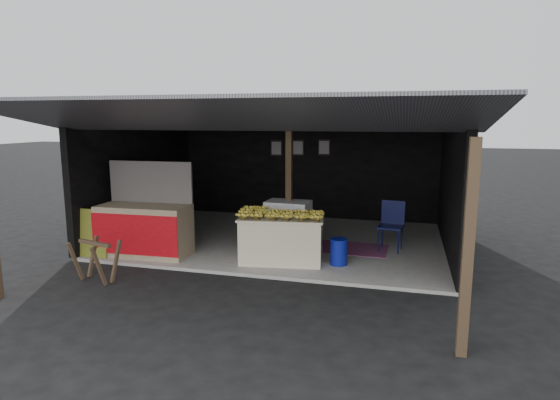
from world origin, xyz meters
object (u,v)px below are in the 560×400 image
(water_barrel, at_px, (339,253))
(sawhorse, at_px, (95,256))
(white_crate, at_px, (288,224))
(banana_table, at_px, (282,239))
(plastic_chair, at_px, (392,221))
(neighbor_stall, at_px, (145,228))

(water_barrel, bearing_deg, sawhorse, -154.52)
(white_crate, distance_m, water_barrel, 1.49)
(banana_table, distance_m, sawhorse, 3.25)
(sawhorse, distance_m, plastic_chair, 5.61)
(sawhorse, xyz_separation_m, plastic_chair, (4.68, 3.09, 0.21))
(white_crate, distance_m, neighbor_stall, 2.85)
(banana_table, distance_m, plastic_chair, 2.37)
(water_barrel, bearing_deg, plastic_chair, 55.44)
(sawhorse, relative_size, plastic_chair, 0.76)
(banana_table, height_order, water_barrel, banana_table)
(white_crate, distance_m, plastic_chair, 2.10)
(white_crate, height_order, neighbor_stall, neighbor_stall)
(banana_table, bearing_deg, plastic_chair, 26.38)
(banana_table, bearing_deg, neighbor_stall, 178.38)
(neighbor_stall, relative_size, plastic_chair, 1.82)
(neighbor_stall, distance_m, plastic_chair, 4.91)
(plastic_chair, bearing_deg, white_crate, -160.50)
(banana_table, distance_m, water_barrel, 1.08)
(sawhorse, xyz_separation_m, water_barrel, (3.79, 1.81, -0.15))
(banana_table, relative_size, sawhorse, 2.20)
(sawhorse, bearing_deg, neighbor_stall, 102.88)
(neighbor_stall, bearing_deg, sawhorse, -94.03)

